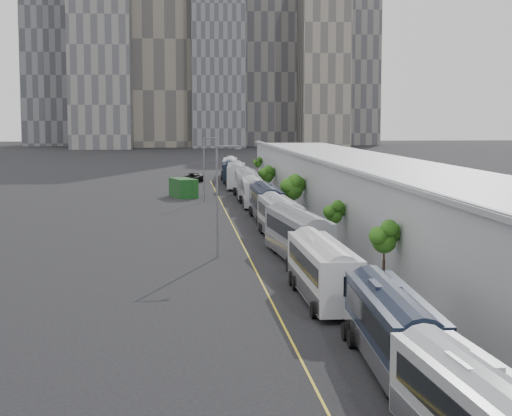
{
  "coord_description": "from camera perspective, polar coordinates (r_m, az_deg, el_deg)",
  "views": [
    {
      "loc": [
        -7.14,
        -18.49,
        11.34
      ],
      "look_at": [
        -0.03,
        59.91,
        3.0
      ],
      "focal_mm": 60.0,
      "sensor_mm": 36.0,
      "label": 1
    }
  ],
  "objects": [
    {
      "name": "tree_3",
      "position": [
        95.72,
        2.43,
        1.47
      ],
      "size": [
        2.45,
        2.45,
        4.95
      ],
      "color": "black",
      "rests_on": "ground"
    },
    {
      "name": "depot",
      "position": [
        76.6,
        10.09,
        0.09
      ],
      "size": [
        12.45,
        160.4,
        7.2
      ],
      "color": "gray",
      "rests_on": "ground"
    },
    {
      "name": "bus_3",
      "position": [
        68.19,
        2.8,
        -2.09
      ],
      "size": [
        3.9,
        13.92,
        4.02
      ],
      "rotation": [
        0.0,
        0.0,
        0.08
      ],
      "color": "slate",
      "rests_on": "ground"
    },
    {
      "name": "tree_1",
      "position": [
        55.63,
        8.54,
        -1.99
      ],
      "size": [
        1.6,
        1.6,
        4.48
      ],
      "color": "black",
      "rests_on": "ground"
    },
    {
      "name": "bus_6",
      "position": [
        110.02,
        -0.24,
        0.95
      ],
      "size": [
        3.08,
        12.77,
        3.7
      ],
      "rotation": [
        0.0,
        0.0,
        -0.04
      ],
      "color": "#B7B7B9",
      "rests_on": "ground"
    },
    {
      "name": "tree_5",
      "position": [
        144.71,
        0.13,
        2.95
      ],
      "size": [
        1.11,
        1.11,
        4.22
      ],
      "color": "black",
      "rests_on": "ground"
    },
    {
      "name": "tree_2",
      "position": [
        73.36,
        5.23,
        -0.38
      ],
      "size": [
        1.44,
        1.44,
        3.93
      ],
      "color": "black",
      "rests_on": "ground"
    },
    {
      "name": "lane_line",
      "position": [
        74.57,
        -0.78,
        -2.69
      ],
      "size": [
        0.12,
        160.0,
        0.02
      ],
      "primitive_type": "cube",
      "color": "gold",
      "rests_on": "ground"
    },
    {
      "name": "suv",
      "position": [
        149.66,
        -4.3,
        2.01
      ],
      "size": [
        4.65,
        6.63,
        1.68
      ],
      "primitive_type": "imported",
      "rotation": [
        0.0,
        0.0,
        -0.34
      ],
      "color": "black",
      "rests_on": "ground"
    },
    {
      "name": "bus_10",
      "position": [
        163.46,
        -1.74,
        2.63
      ],
      "size": [
        3.56,
        13.1,
        3.78
      ],
      "rotation": [
        0.0,
        0.0,
        -0.07
      ],
      "color": "silver",
      "rests_on": "ground"
    },
    {
      "name": "tree_4",
      "position": [
        125.9,
        0.72,
        2.28
      ],
      "size": [
        2.05,
        2.05,
        4.12
      ],
      "color": "black",
      "rests_on": "ground"
    },
    {
      "name": "bus_4",
      "position": [
        80.21,
        1.58,
        -0.9
      ],
      "size": [
        2.96,
        13.34,
        3.89
      ],
      "rotation": [
        0.0,
        0.0,
        0.02
      ],
      "color": "#A7AAB1",
      "rests_on": "ground"
    },
    {
      "name": "bus_9",
      "position": [
        151.89,
        -1.77,
        2.33
      ],
      "size": [
        3.15,
        12.35,
        3.58
      ],
      "rotation": [
        0.0,
        0.0,
        -0.06
      ],
      "color": "black",
      "rests_on": "ground"
    },
    {
      "name": "shipping_container",
      "position": [
        122.58,
        -4.86,
        1.35
      ],
      "size": [
        4.21,
        6.25,
        2.68
      ],
      "primitive_type": "cube",
      "rotation": [
        0.0,
        0.0,
        0.3
      ],
      "color": "#133F16",
      "rests_on": "ground"
    },
    {
      "name": "skyline",
      "position": [
        344.95,
        -4.55,
        12.61
      ],
      "size": [
        145.0,
        64.0,
        120.0
      ],
      "color": "slate",
      "rests_on": "ground"
    },
    {
      "name": "bus_1",
      "position": [
        39.95,
        9.04,
        -8.26
      ],
      "size": [
        3.04,
        12.4,
        3.6
      ],
      "rotation": [
        0.0,
        0.0,
        -0.05
      ],
      "color": "black",
      "rests_on": "ground"
    },
    {
      "name": "bus_8",
      "position": [
        138.1,
        -1.32,
        2.05
      ],
      "size": [
        3.89,
        14.13,
        4.08
      ],
      "rotation": [
        0.0,
        0.0,
        -0.08
      ],
      "color": "#A2A3AC",
      "rests_on": "ground"
    },
    {
      "name": "sidewalk",
      "position": [
        76.08,
        7.13,
        -2.53
      ],
      "size": [
        10.0,
        170.0,
        0.12
      ],
      "primitive_type": "cube",
      "color": "gray",
      "rests_on": "ground"
    },
    {
      "name": "bus_2",
      "position": [
        53.34,
        4.47,
        -4.49
      ],
      "size": [
        2.9,
        13.01,
        3.8
      ],
      "rotation": [
        0.0,
        0.0,
        0.01
      ],
      "color": "white",
      "rests_on": "ground"
    },
    {
      "name": "bus_7",
      "position": [
        121.39,
        -0.65,
        1.49
      ],
      "size": [
        3.31,
        13.9,
        4.04
      ],
      "rotation": [
        0.0,
        0.0,
        -0.04
      ],
      "color": "gray",
      "rests_on": "ground"
    },
    {
      "name": "bus_5",
      "position": [
        95.06,
        0.66,
        0.19
      ],
      "size": [
        2.95,
        13.28,
        3.88
      ],
      "rotation": [
        0.0,
        0.0,
        -0.0
      ],
      "color": "black",
      "rests_on": "ground"
    },
    {
      "name": "street_lamp_near",
      "position": [
        69.04,
        -2.46,
        0.99
      ],
      "size": [
        2.04,
        0.22,
        9.14
      ],
      "color": "#59595E",
      "rests_on": "ground"
    },
    {
      "name": "street_lamp_far",
      "position": [
        115.48,
        -3.4,
        2.91
      ],
      "size": [
        2.04,
        0.22,
        8.7
      ],
      "color": "#59595E",
      "rests_on": "ground"
    }
  ]
}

